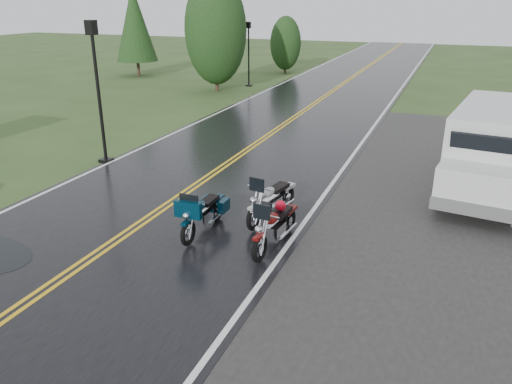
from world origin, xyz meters
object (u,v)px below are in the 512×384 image
Objects in this scene: motorcycle_red at (259,238)px; motorcycle_silver at (255,208)px; van_white at (447,164)px; motorcycle_teal at (188,223)px; lamp_post_far_left at (249,54)px; lamp_post_near_left at (99,94)px.

motorcycle_silver reaches higher than motorcycle_red.
motorcycle_red is at bearing -118.39° from van_white.
motorcycle_silver reaches higher than motorcycle_teal.
motorcycle_red is 1.04× the size of motorcycle_teal.
motorcycle_silver is 21.74m from lamp_post_far_left.
motorcycle_red reaches higher than motorcycle_teal.
motorcycle_teal is at bearing -38.61° from lamp_post_near_left.
lamp_post_near_left reaches higher than motorcycle_teal.
motorcycle_silver is 0.46× the size of lamp_post_near_left.
lamp_post_far_left is (-12.48, 16.74, 0.76)m from van_white.
lamp_post_far_left reaches higher than motorcycle_silver.
lamp_post_near_left is at bearing 153.03° from motorcycle_red.
lamp_post_near_left is (-6.87, 3.33, 1.72)m from motorcycle_silver.
motorcycle_teal is 1.69m from motorcycle_silver.
motorcycle_red is at bearing -67.20° from lamp_post_far_left.
van_white is (3.47, 4.69, 0.62)m from motorcycle_red.
motorcycle_teal is (-1.78, 0.13, -0.03)m from motorcycle_red.
lamp_post_far_left is at bearing 117.94° from motorcycle_red.
van_white is (4.14, 3.29, 0.60)m from motorcycle_silver.
lamp_post_near_left is 16.77m from lamp_post_far_left.
lamp_post_far_left is (-1.47, 16.70, -0.36)m from lamp_post_near_left.
motorcycle_silver is (1.11, 1.27, 0.04)m from motorcycle_teal.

